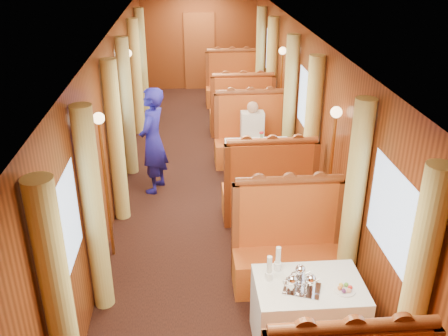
{
  "coord_description": "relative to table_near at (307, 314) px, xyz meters",
  "views": [
    {
      "loc": [
        -0.38,
        -7.3,
        3.8
      ],
      "look_at": [
        0.08,
        -1.45,
        1.05
      ],
      "focal_mm": 40.0,
      "sensor_mm": 36.0,
      "label": 1
    }
  ],
  "objects": [
    {
      "name": "floor",
      "position": [
        -0.75,
        3.5,
        -0.38
      ],
      "size": [
        3.0,
        12.0,
        0.01
      ],
      "primitive_type": null,
      "color": "black",
      "rests_on": "ground"
    },
    {
      "name": "ceiling",
      "position": [
        -0.75,
        3.5,
        2.12
      ],
      "size": [
        3.0,
        12.0,
        0.01
      ],
      "primitive_type": null,
      "rotation": [
        3.14,
        0.0,
        0.0
      ],
      "color": "silver",
      "rests_on": "wall_left"
    },
    {
      "name": "wall_far",
      "position": [
        -0.75,
        9.5,
        0.88
      ],
      "size": [
        3.0,
        0.01,
        2.5
      ],
      "primitive_type": null,
      "rotation": [
        1.57,
        0.0,
        0.0
      ],
      "color": "brown",
      "rests_on": "floor"
    },
    {
      "name": "wall_left",
      "position": [
        -2.25,
        3.5,
        0.88
      ],
      "size": [
        0.01,
        12.0,
        2.5
      ],
      "primitive_type": null,
      "rotation": [
        1.57,
        0.0,
        1.57
      ],
      "color": "brown",
      "rests_on": "floor"
    },
    {
      "name": "wall_right",
      "position": [
        0.75,
        3.5,
        0.88
      ],
      "size": [
        0.01,
        12.0,
        2.5
      ],
      "primitive_type": null,
      "rotation": [
        1.57,
        0.0,
        -1.57
      ],
      "color": "brown",
      "rests_on": "floor"
    },
    {
      "name": "doorway_far",
      "position": [
        -0.75,
        9.47,
        0.62
      ],
      "size": [
        0.8,
        0.04,
        2.0
      ],
      "primitive_type": "cube",
      "color": "brown",
      "rests_on": "floor"
    },
    {
      "name": "table_near",
      "position": [
        0.0,
        0.0,
        0.0
      ],
      "size": [
        1.05,
        0.72,
        0.75
      ],
      "primitive_type": "cube",
      "color": "white",
      "rests_on": "floor"
    },
    {
      "name": "banquette_near_aft",
      "position": [
        0.0,
        1.01,
        0.05
      ],
      "size": [
        1.3,
        0.55,
        1.34
      ],
      "color": "#A92E12",
      "rests_on": "floor"
    },
    {
      "name": "table_mid",
      "position": [
        0.0,
        3.5,
        0.0
      ],
      "size": [
        1.05,
        0.72,
        0.75
      ],
      "primitive_type": "cube",
      "color": "white",
      "rests_on": "floor"
    },
    {
      "name": "banquette_mid_fwd",
      "position": [
        0.0,
        2.49,
        0.05
      ],
      "size": [
        1.3,
        0.55,
        1.34
      ],
      "color": "#A92E12",
      "rests_on": "floor"
    },
    {
      "name": "banquette_mid_aft",
      "position": [
        0.0,
        4.51,
        0.05
      ],
      "size": [
        1.3,
        0.55,
        1.34
      ],
      "color": "#A92E12",
      "rests_on": "floor"
    },
    {
      "name": "table_far",
      "position": [
        0.0,
        7.0,
        0.0
      ],
      "size": [
        1.05,
        0.72,
        0.75
      ],
      "primitive_type": "cube",
      "color": "white",
      "rests_on": "floor"
    },
    {
      "name": "banquette_far_fwd",
      "position": [
        0.0,
        5.99,
        0.05
      ],
      "size": [
        1.3,
        0.55,
        1.34
      ],
      "color": "#A92E12",
      "rests_on": "floor"
    },
    {
      "name": "banquette_far_aft",
      "position": [
        0.0,
        8.01,
        0.05
      ],
      "size": [
        1.3,
        0.55,
        1.34
      ],
      "color": "#A92E12",
      "rests_on": "floor"
    },
    {
      "name": "tea_tray",
      "position": [
        -0.1,
        -0.08,
        0.38
      ],
      "size": [
        0.41,
        0.36,
        0.01
      ],
      "primitive_type": "cube",
      "rotation": [
        0.0,
        0.0,
        -0.35
      ],
      "color": "silver",
      "rests_on": "table_near"
    },
    {
      "name": "teapot_left",
      "position": [
        -0.2,
        -0.09,
        0.44
      ],
      "size": [
        0.2,
        0.18,
        0.13
      ],
      "primitive_type": null,
      "rotation": [
        0.0,
        0.0,
        -0.41
      ],
      "color": "silver",
      "rests_on": "tea_tray"
    },
    {
      "name": "teapot_right",
      "position": [
        -0.02,
        -0.1,
        0.44
      ],
      "size": [
        0.2,
        0.17,
        0.13
      ],
      "primitive_type": null,
      "rotation": [
        0.0,
        0.0,
        0.32
      ],
      "color": "silver",
      "rests_on": "tea_tray"
    },
    {
      "name": "teapot_back",
      "position": [
        -0.09,
        0.05,
        0.44
      ],
      "size": [
        0.18,
        0.14,
        0.14
      ],
      "primitive_type": null,
      "rotation": [
        0.0,
        0.0,
        0.08
      ],
      "color": "silver",
      "rests_on": "tea_tray"
    },
    {
      "name": "fruit_plate",
      "position": [
        0.3,
        -0.13,
        0.39
      ],
      "size": [
        0.2,
        0.2,
        0.05
      ],
      "rotation": [
        0.0,
        0.0,
        0.34
      ],
      "color": "white",
      "rests_on": "table_near"
    },
    {
      "name": "cup_inboard",
      "position": [
        -0.39,
        0.1,
        0.48
      ],
      "size": [
        0.08,
        0.08,
        0.26
      ],
      "rotation": [
        0.0,
        0.0,
        0.28
      ],
      "color": "white",
      "rests_on": "table_near"
    },
    {
      "name": "cup_outboard",
      "position": [
        -0.27,
        0.25,
        0.48
      ],
      "size": [
        0.08,
        0.08,
        0.26
      ],
      "rotation": [
        0.0,
        0.0,
        -0.04
      ],
      "color": "white",
      "rests_on": "table_near"
    },
    {
      "name": "rose_vase_mid",
      "position": [
        0.03,
        3.46,
        0.55
      ],
      "size": [
        0.06,
        0.06,
        0.36
      ],
      "rotation": [
        0.0,
        0.0,
        -0.17
      ],
      "color": "silver",
      "rests_on": "table_mid"
    },
    {
      "name": "rose_vase_far",
      "position": [
        -0.01,
        7.0,
        0.55
      ],
      "size": [
        0.06,
        0.06,
        0.36
      ],
      "rotation": [
        0.0,
        0.0,
        -0.42
      ],
      "color": "silver",
      "rests_on": "table_far"
    },
    {
      "name": "window_left_near",
      "position": [
        -2.24,
        0.0,
        1.07
      ],
      "size": [
        0.01,
        1.2,
        0.9
      ],
      "primitive_type": null,
      "rotation": [
        1.57,
        0.0,
        1.57
      ],
      "color": "#93ADD1",
      "rests_on": "wall_left"
    },
    {
      "name": "curtain_left_near_a",
      "position": [
        -2.13,
        -0.78,
        0.8
      ],
      "size": [
        0.22,
        0.22,
        2.35
      ],
      "primitive_type": "cylinder",
      "color": "#DED172",
      "rests_on": "floor"
    },
    {
      "name": "curtain_left_near_b",
      "position": [
        -2.13,
        0.78,
        0.8
      ],
      "size": [
        0.22,
        0.22,
        2.35
      ],
      "primitive_type": "cylinder",
      "color": "#DED172",
      "rests_on": "floor"
    },
    {
      "name": "window_right_near",
      "position": [
        0.74,
        0.0,
        1.07
      ],
      "size": [
        0.01,
        1.2,
        0.9
      ],
      "primitive_type": null,
      "rotation": [
        1.57,
        0.0,
        -1.57
      ],
      "color": "#93ADD1",
      "rests_on": "wall_right"
    },
    {
      "name": "curtain_right_near_a",
      "position": [
        0.63,
        -0.78,
        0.8
      ],
      "size": [
        0.22,
        0.22,
        2.35
      ],
      "primitive_type": "cylinder",
      "color": "#DED172",
      "rests_on": "floor"
    },
    {
      "name": "curtain_right_near_b",
      "position": [
        0.63,
        0.78,
        0.8
      ],
      "size": [
        0.22,
        0.22,
        2.35
      ],
      "primitive_type": "cylinder",
      "color": "#DED172",
      "rests_on": "floor"
    },
    {
      "name": "window_left_mid",
      "position": [
        -2.24,
        3.5,
        1.07
      ],
      "size": [
        0.01,
        1.2,
        0.9
      ],
      "primitive_type": null,
      "rotation": [
        1.57,
        0.0,
        1.57
      ],
      "color": "#93ADD1",
      "rests_on": "wall_left"
    },
    {
      "name": "curtain_left_mid_a",
      "position": [
        -2.13,
        2.72,
        0.8
      ],
      "size": [
        0.22,
        0.22,
        2.35
      ],
      "primitive_type": "cylinder",
      "color": "#DED172",
      "rests_on": "floor"
    },
    {
      "name": "curtain_left_mid_b",
      "position": [
        -2.13,
        4.28,
        0.8
      ],
      "size": [
        0.22,
        0.22,
        2.35
      ],
      "primitive_type": "cylinder",
      "color": "#DED172",
      "rests_on": "floor"
    },
    {
      "name": "window_right_mid",
      "position": [
        0.74,
        3.5,
        1.07
      ],
      "size": [
        0.01,
        1.2,
        0.9
      ],
      "primitive_type": null,
      "rotation": [
        1.57,
        0.0,
        -1.57
      ],
      "color": "#93ADD1",
      "rests_on": "wall_right"
    },
    {
      "name": "curtain_right_mid_a",
      "position": [
        0.63,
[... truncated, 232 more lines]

